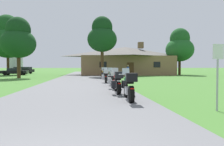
{
  "coord_description": "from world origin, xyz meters",
  "views": [
    {
      "loc": [
        0.67,
        -2.07,
        1.42
      ],
      "look_at": [
        2.8,
        17.0,
        0.85
      ],
      "focal_mm": 33.43,
      "sensor_mm": 36.0,
      "label": 1
    }
  ],
  "objects_px": {
    "motorcycle_silver_third_in_row": "(114,79)",
    "metal_silo_distant": "(15,54)",
    "tree_right_of_lodge": "(180,46)",
    "tree_left_near": "(18,39)",
    "motorcycle_red_second_in_row": "(118,83)",
    "metal_signpost_roadside": "(218,69)",
    "motorcycle_black_sixth_in_row": "(106,75)",
    "tree_left_far": "(8,38)",
    "motorcycle_white_fifth_in_row": "(106,76)",
    "tree_by_lodge_front": "(102,36)",
    "parked_black_suv_far_left": "(22,70)",
    "bystander_blue_shirt_near_lodge": "(128,70)",
    "motorcycle_green_nearest_to_camera": "(129,87)",
    "parked_black_sedan_far_left": "(15,71)",
    "motorcycle_yellow_farthest_in_row": "(104,74)",
    "motorcycle_green_fourth_in_row": "(112,78)"
  },
  "relations": [
    {
      "from": "motorcycle_silver_third_in_row",
      "to": "metal_silo_distant",
      "type": "bearing_deg",
      "value": 121.39
    },
    {
      "from": "tree_right_of_lodge",
      "to": "tree_left_near",
      "type": "xyz_separation_m",
      "value": [
        -24.57,
        -7.75,
        -0.15
      ]
    },
    {
      "from": "motorcycle_red_second_in_row",
      "to": "metal_signpost_roadside",
      "type": "height_order",
      "value": "metal_signpost_roadside"
    },
    {
      "from": "motorcycle_silver_third_in_row",
      "to": "motorcycle_black_sixth_in_row",
      "type": "distance_m",
      "value": 7.81
    },
    {
      "from": "tree_right_of_lodge",
      "to": "tree_left_far",
      "type": "bearing_deg",
      "value": 173.77
    },
    {
      "from": "motorcycle_white_fifth_in_row",
      "to": "metal_signpost_roadside",
      "type": "xyz_separation_m",
      "value": [
        2.61,
        -11.87,
        0.74
      ]
    },
    {
      "from": "tree_by_lodge_front",
      "to": "parked_black_suv_far_left",
      "type": "distance_m",
      "value": 22.57
    },
    {
      "from": "bystander_blue_shirt_near_lodge",
      "to": "parked_black_suv_far_left",
      "type": "distance_m",
      "value": 24.56
    },
    {
      "from": "parked_black_suv_far_left",
      "to": "metal_signpost_roadside",
      "type": "bearing_deg",
      "value": -140.59
    },
    {
      "from": "motorcycle_red_second_in_row",
      "to": "parked_black_suv_far_left",
      "type": "xyz_separation_m",
      "value": [
        -15.23,
        34.56,
        0.17
      ]
    },
    {
      "from": "motorcycle_green_nearest_to_camera",
      "to": "motorcycle_silver_third_in_row",
      "type": "distance_m",
      "value": 4.89
    },
    {
      "from": "motorcycle_black_sixth_in_row",
      "to": "parked_black_suv_far_left",
      "type": "height_order",
      "value": "parked_black_suv_far_left"
    },
    {
      "from": "motorcycle_green_nearest_to_camera",
      "to": "motorcycle_black_sixth_in_row",
      "type": "xyz_separation_m",
      "value": [
        0.08,
        12.7,
        0.0
      ]
    },
    {
      "from": "tree_left_far",
      "to": "parked_black_sedan_far_left",
      "type": "height_order",
      "value": "tree_left_far"
    },
    {
      "from": "motorcycle_silver_third_in_row",
      "to": "bystander_blue_shirt_near_lodge",
      "type": "distance_m",
      "value": 17.44
    },
    {
      "from": "metal_signpost_roadside",
      "to": "tree_left_near",
      "type": "distance_m",
      "value": 24.88
    },
    {
      "from": "motorcycle_silver_third_in_row",
      "to": "parked_black_sedan_far_left",
      "type": "bearing_deg",
      "value": 125.41
    },
    {
      "from": "motorcycle_silver_third_in_row",
      "to": "tree_left_near",
      "type": "distance_m",
      "value": 17.96
    },
    {
      "from": "motorcycle_white_fifth_in_row",
      "to": "motorcycle_yellow_farthest_in_row",
      "type": "height_order",
      "value": "same"
    },
    {
      "from": "motorcycle_red_second_in_row",
      "to": "tree_right_of_lodge",
      "type": "height_order",
      "value": "tree_right_of_lodge"
    },
    {
      "from": "motorcycle_black_sixth_in_row",
      "to": "motorcycle_yellow_farthest_in_row",
      "type": "height_order",
      "value": "same"
    },
    {
      "from": "motorcycle_red_second_in_row",
      "to": "motorcycle_green_nearest_to_camera",
      "type": "bearing_deg",
      "value": -85.34
    },
    {
      "from": "motorcycle_black_sixth_in_row",
      "to": "metal_signpost_roadside",
      "type": "height_order",
      "value": "metal_signpost_roadside"
    },
    {
      "from": "tree_by_lodge_front",
      "to": "metal_silo_distant",
      "type": "height_order",
      "value": "metal_silo_distant"
    },
    {
      "from": "motorcycle_red_second_in_row",
      "to": "metal_silo_distant",
      "type": "distance_m",
      "value": 43.53
    },
    {
      "from": "motorcycle_black_sixth_in_row",
      "to": "motorcycle_green_fourth_in_row",
      "type": "bearing_deg",
      "value": -85.39
    },
    {
      "from": "parked_black_sedan_far_left",
      "to": "metal_signpost_roadside",
      "type": "bearing_deg",
      "value": -154.44
    },
    {
      "from": "motorcycle_red_second_in_row",
      "to": "metal_signpost_roadside",
      "type": "xyz_separation_m",
      "value": [
        2.62,
        -4.3,
        0.74
      ]
    },
    {
      "from": "parked_black_suv_far_left",
      "to": "tree_left_far",
      "type": "bearing_deg",
      "value": -167.81
    },
    {
      "from": "tree_left_near",
      "to": "parked_black_suv_far_left",
      "type": "relative_size",
      "value": 1.55
    },
    {
      "from": "motorcycle_green_fourth_in_row",
      "to": "motorcycle_white_fifth_in_row",
      "type": "relative_size",
      "value": 1.0
    },
    {
      "from": "motorcycle_white_fifth_in_row",
      "to": "parked_black_suv_far_left",
      "type": "relative_size",
      "value": 0.42
    },
    {
      "from": "metal_silo_distant",
      "to": "motorcycle_green_nearest_to_camera",
      "type": "bearing_deg",
      "value": -66.16
    },
    {
      "from": "motorcycle_green_nearest_to_camera",
      "to": "tree_right_of_lodge",
      "type": "bearing_deg",
      "value": 64.14
    },
    {
      "from": "motorcycle_silver_third_in_row",
      "to": "tree_right_of_lodge",
      "type": "height_order",
      "value": "tree_right_of_lodge"
    },
    {
      "from": "bystander_blue_shirt_near_lodge",
      "to": "tree_right_of_lodge",
      "type": "relative_size",
      "value": 0.21
    },
    {
      "from": "motorcycle_white_fifth_in_row",
      "to": "metal_silo_distant",
      "type": "height_order",
      "value": "metal_silo_distant"
    },
    {
      "from": "motorcycle_yellow_farthest_in_row",
      "to": "metal_silo_distant",
      "type": "xyz_separation_m",
      "value": [
        -18.49,
        26.49,
        3.76
      ]
    },
    {
      "from": "tree_by_lodge_front",
      "to": "parked_black_sedan_far_left",
      "type": "relative_size",
      "value": 2.0
    },
    {
      "from": "motorcycle_silver_third_in_row",
      "to": "bystander_blue_shirt_near_lodge",
      "type": "bearing_deg",
      "value": 81.1
    },
    {
      "from": "motorcycle_green_nearest_to_camera",
      "to": "metal_silo_distant",
      "type": "bearing_deg",
      "value": 115.99
    },
    {
      "from": "motorcycle_green_fourth_in_row",
      "to": "parked_black_sedan_far_left",
      "type": "distance_m",
      "value": 25.97
    },
    {
      "from": "bystander_blue_shirt_near_lodge",
      "to": "tree_right_of_lodge",
      "type": "xyz_separation_m",
      "value": [
        10.12,
        4.91,
        4.03
      ]
    },
    {
      "from": "motorcycle_green_nearest_to_camera",
      "to": "motorcycle_yellow_farthest_in_row",
      "type": "height_order",
      "value": "same"
    },
    {
      "from": "motorcycle_yellow_farthest_in_row",
      "to": "tree_left_far",
      "type": "distance_m",
      "value": 22.47
    },
    {
      "from": "metal_signpost_roadside",
      "to": "parked_black_sedan_far_left",
      "type": "distance_m",
      "value": 35.14
    },
    {
      "from": "motorcycle_black_sixth_in_row",
      "to": "tree_right_of_lodge",
      "type": "relative_size",
      "value": 0.26
    },
    {
      "from": "metal_signpost_roadside",
      "to": "motorcycle_green_fourth_in_row",
      "type": "bearing_deg",
      "value": 104.17
    },
    {
      "from": "motorcycle_black_sixth_in_row",
      "to": "motorcycle_white_fifth_in_row",
      "type": "bearing_deg",
      "value": -90.24
    },
    {
      "from": "motorcycle_green_nearest_to_camera",
      "to": "motorcycle_silver_third_in_row",
      "type": "relative_size",
      "value": 1.0
    }
  ]
}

